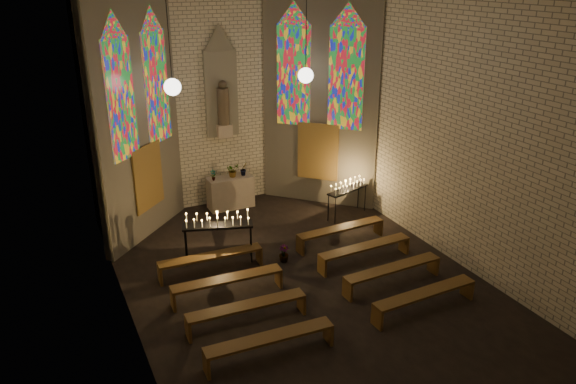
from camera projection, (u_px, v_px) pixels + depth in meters
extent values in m
plane|color=black|center=(311.00, 290.00, 13.12)|extent=(12.00, 12.00, 0.00)
cube|color=beige|center=(220.00, 93.00, 16.84)|extent=(8.00, 0.02, 7.00)
cube|color=beige|center=(545.00, 282.00, 6.79)|extent=(8.00, 0.02, 7.00)
cube|color=beige|center=(120.00, 176.00, 10.22)|extent=(0.02, 12.00, 7.00)
cube|color=beige|center=(461.00, 126.00, 13.41)|extent=(0.02, 12.00, 7.00)
cube|color=beige|center=(136.00, 112.00, 14.70)|extent=(2.72, 2.72, 7.00)
cube|color=beige|center=(321.00, 93.00, 16.89)|extent=(2.72, 2.72, 7.00)
cube|color=#4C3F8C|center=(121.00, 100.00, 13.76)|extent=(0.78, 0.78, 3.00)
cube|color=#4C3F8C|center=(157.00, 88.00, 15.17)|extent=(0.78, 0.78, 3.00)
cube|color=#4C3F8C|center=(294.00, 76.00, 16.81)|extent=(0.78, 0.78, 3.00)
cube|color=#4C3F8C|center=(346.00, 79.00, 16.31)|extent=(0.78, 0.78, 3.00)
cube|color=brown|center=(148.00, 177.00, 15.32)|extent=(0.95, 0.95, 1.80)
cube|color=brown|center=(318.00, 152.00, 17.41)|extent=(0.95, 0.95, 1.80)
cube|color=gray|center=(221.00, 94.00, 16.78)|extent=(1.00, 0.12, 2.60)
cone|color=gray|center=(219.00, 37.00, 16.16)|extent=(1.00, 1.00, 0.80)
cube|color=#C3B39F|center=(224.00, 131.00, 17.07)|extent=(0.45, 0.30, 0.40)
cylinder|color=brown|center=(223.00, 106.00, 16.79)|extent=(0.36, 0.36, 1.10)
sphere|color=brown|center=(222.00, 85.00, 16.55)|extent=(0.26, 0.26, 0.26)
sphere|color=white|center=(172.00, 87.00, 14.23)|extent=(0.44, 0.44, 0.44)
cylinder|color=black|center=(168.00, 30.00, 13.71)|extent=(0.02, 0.02, 2.80)
sphere|color=white|center=(306.00, 75.00, 15.75)|extent=(0.44, 0.44, 0.44)
cylinder|color=black|center=(306.00, 24.00, 15.22)|extent=(0.02, 0.02, 2.80)
cube|color=#C3B39F|center=(230.00, 192.00, 17.50)|extent=(1.40, 0.60, 1.00)
imported|color=#4C723F|center=(213.00, 175.00, 16.99)|extent=(0.19, 0.14, 0.34)
imported|color=#4C723F|center=(233.00, 170.00, 17.27)|extent=(0.47, 0.44, 0.43)
imported|color=#4C723F|center=(244.00, 169.00, 17.41)|extent=(0.28, 0.26, 0.41)
imported|color=#4C723F|center=(284.00, 253.00, 14.34)|extent=(0.25, 0.25, 0.45)
cube|color=black|center=(218.00, 226.00, 14.06)|extent=(1.79, 0.94, 0.05)
cylinder|color=black|center=(186.00, 249.00, 14.01)|extent=(0.03, 0.03, 0.98)
cylinder|color=black|center=(251.00, 245.00, 14.20)|extent=(0.03, 0.03, 0.98)
cylinder|color=black|center=(186.00, 243.00, 14.31)|extent=(0.03, 0.03, 0.98)
cylinder|color=black|center=(250.00, 239.00, 14.50)|extent=(0.03, 0.03, 0.98)
cube|color=black|center=(348.00, 190.00, 16.76)|extent=(1.51, 0.80, 0.05)
cylinder|color=black|center=(335.00, 211.00, 16.39)|extent=(0.03, 0.03, 0.83)
cylinder|color=black|center=(365.00, 198.00, 17.27)|extent=(0.03, 0.03, 0.83)
cylinder|color=black|center=(328.00, 208.00, 16.57)|extent=(0.03, 0.03, 0.83)
cylinder|color=black|center=(358.00, 196.00, 17.46)|extent=(0.03, 0.03, 0.83)
cube|color=#573B19|center=(211.00, 256.00, 13.72)|extent=(2.59, 0.46, 0.06)
cube|color=#573B19|center=(160.00, 275.00, 13.35)|extent=(0.08, 0.36, 0.46)
cube|color=#573B19|center=(259.00, 255.00, 14.26)|extent=(0.08, 0.36, 0.46)
cube|color=#573B19|center=(341.00, 228.00, 15.18)|extent=(2.59, 0.46, 0.06)
cube|color=#573B19|center=(300.00, 246.00, 14.73)|extent=(0.08, 0.36, 0.46)
cube|color=#573B19|center=(378.00, 226.00, 15.81)|extent=(0.08, 0.36, 0.46)
cube|color=#573B19|center=(227.00, 279.00, 12.71)|extent=(2.59, 0.46, 0.06)
cube|color=#573B19|center=(173.00, 300.00, 12.34)|extent=(0.08, 0.36, 0.46)
cube|color=#573B19|center=(279.00, 277.00, 13.26)|extent=(0.08, 0.36, 0.46)
cube|color=#573B19|center=(365.00, 247.00, 14.18)|extent=(2.59, 0.46, 0.06)
cube|color=#573B19|center=(322.00, 266.00, 13.72)|extent=(0.08, 0.36, 0.46)
cube|color=#573B19|center=(404.00, 244.00, 14.81)|extent=(0.08, 0.36, 0.46)
cube|color=#573B19|center=(247.00, 306.00, 11.71)|extent=(2.59, 0.46, 0.06)
cube|color=#573B19|center=(188.00, 329.00, 11.34)|extent=(0.08, 0.36, 0.46)
cube|color=#573B19|center=(301.00, 302.00, 12.25)|extent=(0.08, 0.36, 0.46)
cube|color=#573B19|center=(393.00, 268.00, 13.17)|extent=(2.59, 0.46, 0.06)
cube|color=#573B19|center=(347.00, 290.00, 12.72)|extent=(0.08, 0.36, 0.46)
cube|color=#573B19|center=(433.00, 264.00, 13.80)|extent=(0.08, 0.36, 0.46)
cube|color=#573B19|center=(270.00, 338.00, 10.70)|extent=(2.59, 0.46, 0.06)
cube|color=#573B19|center=(206.00, 364.00, 10.33)|extent=(0.08, 0.36, 0.46)
cube|color=#573B19|center=(328.00, 332.00, 11.25)|extent=(0.08, 0.36, 0.46)
cube|color=#573B19|center=(425.00, 293.00, 12.17)|extent=(2.59, 0.46, 0.06)
cube|color=#573B19|center=(377.00, 317.00, 11.71)|extent=(0.08, 0.36, 0.46)
cube|color=#573B19|center=(467.00, 288.00, 12.80)|extent=(0.08, 0.36, 0.46)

